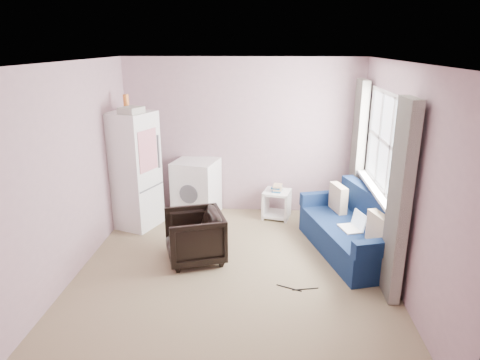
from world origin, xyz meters
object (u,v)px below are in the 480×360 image
at_px(fridge, 134,170).
at_px(side_table, 277,202).
at_px(washing_machine, 196,187).
at_px(sofa, 355,232).
at_px(armchair, 195,234).

distance_m(fridge, side_table, 2.29).
xyz_separation_m(washing_machine, sofa, (2.32, -1.19, -0.18)).
relative_size(washing_machine, sofa, 0.47).
distance_m(fridge, sofa, 3.31).
xyz_separation_m(armchair, side_table, (1.08, 1.49, -0.10)).
bearing_deg(side_table, armchair, -125.99).
height_order(armchair, side_table, armchair).
bearing_deg(side_table, sofa, -48.25).
bearing_deg(side_table, washing_machine, 177.98).
distance_m(armchair, sofa, 2.13).
relative_size(fridge, sofa, 1.02).
relative_size(armchair, fridge, 0.36).
bearing_deg(armchair, fridge, -152.88).
bearing_deg(side_table, fridge, -168.71).
bearing_deg(fridge, armchair, -23.67).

